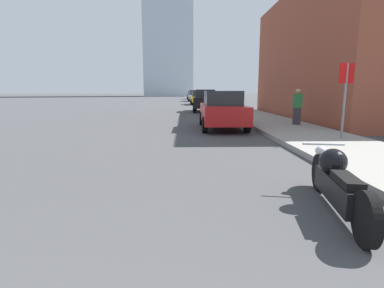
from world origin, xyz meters
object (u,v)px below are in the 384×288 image
Objects in this scene: parked_car_red at (222,110)px; parked_car_silver at (195,96)px; motorcycle at (337,182)px; parked_car_black at (205,101)px; parked_car_blue at (193,95)px; pedestrian at (297,107)px; stop_sign at (346,88)px; parked_car_yellow at (198,98)px.

parked_car_red is 35.03m from parked_car_silver.
motorcycle is 19.93m from parked_car_black.
parked_car_black reaches higher than motorcycle.
parked_car_silver is 12.34m from parked_car_blue.
parked_car_silver is at bearing -95.98° from parked_car_blue.
parked_car_blue reaches higher than motorcycle.
pedestrian is at bearing 82.75° from motorcycle.
motorcycle is at bearing -92.90° from parked_car_silver.
stop_sign is at bearing -73.05° from parked_car_black.
parked_car_silver is (0.03, 35.03, 0.07)m from parked_car_red.
parked_car_yellow is at bearing -93.08° from parked_car_silver.
parked_car_black reaches higher than parked_car_blue.
pedestrian is at bearing 2.02° from parked_car_red.
parked_car_silver is at bearing 90.89° from parked_car_red.
parked_car_black reaches higher than parked_car_yellow.
parked_car_silver is at bearing 95.31° from pedestrian.
parked_car_yellow is 1.01× the size of parked_car_blue.
stop_sign reaches higher than parked_car_red.
parked_car_silver is 1.00× the size of parked_car_blue.
motorcycle is 6.24m from stop_sign.
motorcycle is 9.12m from parked_car_red.
parked_car_red is 1.06× the size of parked_car_black.
parked_car_yellow is at bearing 96.73° from stop_sign.
parked_car_silver is 1.99× the size of stop_sign.
parked_car_black is 36.56m from parked_car_blue.
parked_car_yellow is at bearing 94.04° from parked_car_black.
parked_car_red is at bearing 102.73° from motorcycle.
parked_car_black is at bearing -93.37° from parked_car_silver.
stop_sign reaches higher than motorcycle.
stop_sign reaches higher than parked_car_blue.
pedestrian is (-0.01, 3.80, -0.77)m from stop_sign.
parked_car_yellow is 1.02× the size of parked_car_silver.
parked_car_blue is (0.06, 36.56, -0.05)m from parked_car_black.
pedestrian is at bearing 90.16° from stop_sign.
pedestrian is (3.19, -47.31, 0.11)m from parked_car_blue.
pedestrian is (2.89, 9.16, 0.54)m from motorcycle.
parked_car_red is 47.37m from parked_car_blue.
motorcycle is 44.14m from parked_car_silver.
pedestrian is (3.28, 0.06, 0.12)m from parked_car_red.
parked_car_red is at bearing -93.42° from parked_car_silver.
motorcycle is 0.52× the size of parked_car_yellow.
parked_car_black is at bearing 106.82° from pedestrian.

